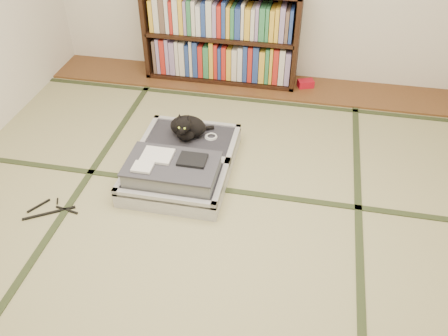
# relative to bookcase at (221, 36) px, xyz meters

# --- Properties ---
(floor) EXTENTS (4.50, 4.50, 0.00)m
(floor) POSITION_rel_bookcase_xyz_m (0.32, -2.07, -0.45)
(floor) COLOR tan
(floor) RESTS_ON ground
(wood_strip) EXTENTS (4.00, 0.50, 0.02)m
(wood_strip) POSITION_rel_bookcase_xyz_m (0.32, -0.07, -0.44)
(wood_strip) COLOR brown
(wood_strip) RESTS_ON ground
(red_item) EXTENTS (0.17, 0.14, 0.07)m
(red_item) POSITION_rel_bookcase_xyz_m (0.84, -0.04, -0.40)
(red_item) COLOR #B00E1E
(red_item) RESTS_ON wood_strip
(room_shell) EXTENTS (4.50, 4.50, 4.50)m
(room_shell) POSITION_rel_bookcase_xyz_m (0.32, -2.07, 1.01)
(room_shell) COLOR white
(room_shell) RESTS_ON ground
(tatami_borders) EXTENTS (4.00, 4.50, 0.01)m
(tatami_borders) POSITION_rel_bookcase_xyz_m (0.32, -1.57, -0.45)
(tatami_borders) COLOR #2D381E
(tatami_borders) RESTS_ON ground
(bookcase) EXTENTS (1.48, 0.34, 0.95)m
(bookcase) POSITION_rel_bookcase_xyz_m (0.00, 0.00, 0.00)
(bookcase) COLOR black
(bookcase) RESTS_ON wood_strip
(suitcase) EXTENTS (0.73, 0.98, 0.29)m
(suitcase) POSITION_rel_bookcase_xyz_m (0.01, -1.56, -0.35)
(suitcase) COLOR silver
(suitcase) RESTS_ON floor
(cat) EXTENTS (0.33, 0.33, 0.26)m
(cat) POSITION_rel_bookcase_xyz_m (-0.01, -1.26, -0.21)
(cat) COLOR black
(cat) RESTS_ON suitcase
(cable_coil) EXTENTS (0.10, 0.10, 0.02)m
(cable_coil) POSITION_rel_bookcase_xyz_m (0.17, -1.23, -0.30)
(cable_coil) COLOR white
(cable_coil) RESTS_ON suitcase
(hanger) EXTENTS (0.35, 0.26, 0.01)m
(hanger) POSITION_rel_bookcase_xyz_m (-0.78, -2.12, -0.44)
(hanger) COLOR black
(hanger) RESTS_ON floor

